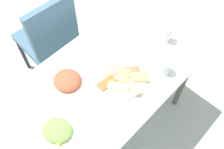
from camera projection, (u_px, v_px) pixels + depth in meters
ground_plane at (107, 119)px, 2.27m from camera, size 6.00×6.00×0.00m
dining_table at (106, 82)px, 1.74m from camera, size 1.21×0.78×0.70m
dining_chair at (50, 36)px, 2.09m from camera, size 0.44×0.45×0.94m
pide_platter at (122, 77)px, 1.66m from camera, size 0.32×0.33×0.04m
salad_plate_greens at (67, 81)px, 1.63m from camera, size 0.24×0.24×0.07m
salad_plate_rice at (57, 131)px, 1.45m from camera, size 0.23×0.23×0.05m
soda_can at (166, 34)px, 1.80m from camera, size 0.09×0.09×0.12m
drinking_glass at (165, 68)px, 1.66m from camera, size 0.07×0.07×0.10m
paper_napkin at (136, 27)px, 1.92m from camera, size 0.16×0.16×0.00m
fork at (138, 28)px, 1.91m from camera, size 0.17×0.04×0.00m
spoon at (134, 25)px, 1.92m from camera, size 0.18×0.04×0.00m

